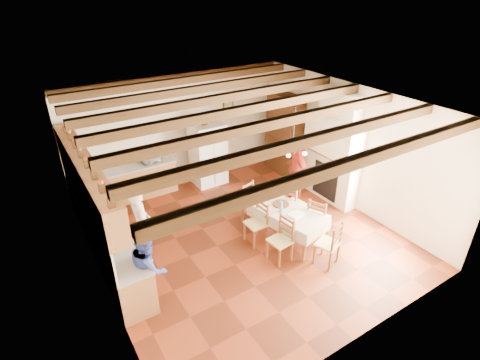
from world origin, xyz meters
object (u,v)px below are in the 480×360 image
at_px(refrigerator, 208,154).
at_px(chair_end_near, 328,243).
at_px(chair_left_near, 280,240).
at_px(person_woman_red, 296,170).
at_px(microwave, 150,156).
at_px(chair_end_far, 253,203).
at_px(chair_right_far, 294,203).
at_px(chair_right_near, 319,217).
at_px(hutch, 284,134).
at_px(chair_left_far, 256,223).
at_px(dining_table, 288,214).
at_px(person_woman_blue, 149,268).
at_px(person_man, 141,225).

distance_m(refrigerator, chair_end_near, 4.32).
distance_m(chair_left_near, person_woman_red, 2.52).
bearing_deg(microwave, chair_end_far, -69.31).
xyz_separation_m(chair_end_far, microwave, (-1.49, 2.55, 0.56)).
xyz_separation_m(chair_right_far, chair_end_far, (-0.81, 0.51, 0.00)).
bearing_deg(chair_left_near, chair_right_near, 93.04).
distance_m(hutch, chair_end_near, 4.22).
height_order(hutch, chair_right_far, hutch).
bearing_deg(chair_left_far, chair_right_far, 97.06).
bearing_deg(chair_right_far, dining_table, 121.02).
xyz_separation_m(refrigerator, chair_right_far, (0.78, -2.77, -0.38)).
height_order(chair_right_near, person_woman_blue, person_woman_blue).
relative_size(chair_left_far, chair_end_near, 1.00).
distance_m(dining_table, microwave, 3.94).
bearing_deg(chair_left_near, refrigerator, 167.97).
height_order(hutch, chair_right_near, hutch).
distance_m(chair_left_far, person_woman_blue, 2.55).
xyz_separation_m(dining_table, person_woman_blue, (-3.14, -0.17, 0.12)).
xyz_separation_m(refrigerator, person_woman_red, (1.45, -2.00, -0.03)).
distance_m(dining_table, person_man, 3.03).
height_order(chair_right_far, chair_end_far, same).
bearing_deg(chair_end_near, chair_left_far, -77.94).
bearing_deg(chair_end_far, dining_table, -93.46).
xyz_separation_m(person_woman_blue, person_woman_red, (4.38, 1.40, 0.08)).
bearing_deg(person_man, person_woman_blue, 171.29).
xyz_separation_m(hutch, person_woman_red, (-0.75, -1.46, -0.32)).
bearing_deg(person_woman_blue, dining_table, -72.48).
relative_size(hutch, chair_left_far, 2.40).
height_order(person_woman_blue, person_woman_red, person_woman_red).
bearing_deg(person_woman_red, chair_end_near, -11.08).
relative_size(hutch, person_woman_red, 1.39).
bearing_deg(dining_table, person_man, 160.54).
bearing_deg(chair_left_near, chair_left_far, 178.77).
xyz_separation_m(chair_end_far, person_woman_red, (1.48, 0.26, 0.35)).
distance_m(refrigerator, person_woman_blue, 4.49).
bearing_deg(dining_table, microwave, 116.03).
distance_m(chair_right_near, chair_end_near, 0.92).
bearing_deg(chair_left_far, chair_end_far, 148.28).
xyz_separation_m(hutch, chair_end_near, (-1.82, -3.75, -0.67)).
bearing_deg(microwave, chair_right_far, -62.61).
bearing_deg(chair_left_near, person_man, -129.53).
distance_m(refrigerator, chair_end_far, 2.29).
xyz_separation_m(dining_table, chair_end_near, (0.18, -1.05, -0.15)).
distance_m(refrigerator, hutch, 2.28).
relative_size(chair_end_far, microwave, 1.93).
relative_size(hutch, chair_right_near, 2.40).
xyz_separation_m(refrigerator, chair_right_near, (0.87, -3.50, -0.38)).
bearing_deg(chair_left_near, chair_right_far, 122.93).
bearing_deg(person_woman_red, chair_right_far, -26.80).
distance_m(hutch, chair_left_far, 3.64).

